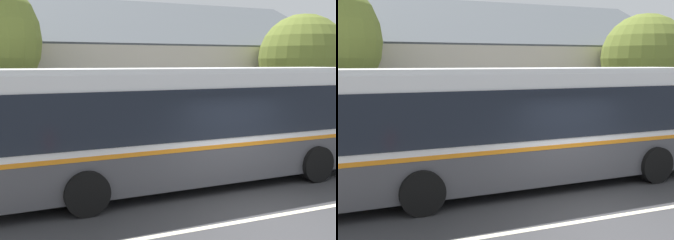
{
  "view_description": "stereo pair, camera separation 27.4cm",
  "coord_description": "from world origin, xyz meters",
  "views": [
    {
      "loc": [
        -5.47,
        -7.09,
        3.28
      ],
      "look_at": [
        -0.95,
        3.52,
        1.7
      ],
      "focal_mm": 45.0,
      "sensor_mm": 36.0,
      "label": 1
    },
    {
      "loc": [
        -5.22,
        -7.19,
        3.28
      ],
      "look_at": [
        -0.95,
        3.52,
        1.7
      ],
      "focal_mm": 45.0,
      "sensor_mm": 36.0,
      "label": 2
    }
  ],
  "objects": [
    {
      "name": "sidewalk_far",
      "position": [
        0.0,
        6.0,
        0.07
      ],
      "size": [
        60.0,
        3.0,
        0.15
      ],
      "primitive_type": "cube",
      "color": "gray",
      "rests_on": "ground"
    },
    {
      "name": "lane_divider_stripe",
      "position": [
        0.0,
        0.0,
        0.0
      ],
      "size": [
        60.0,
        0.16,
        0.01
      ],
      "primitive_type": "cube",
      "color": "beige",
      "rests_on": "ground"
    },
    {
      "name": "transit_bus",
      "position": [
        -0.65,
        2.9,
        1.68
      ],
      "size": [
        11.1,
        2.94,
        3.13
      ],
      "color": "#47474C",
      "rests_on": "ground"
    },
    {
      "name": "community_building",
      "position": [
        -2.53,
        14.12,
        2.11
      ],
      "size": [
        25.87,
        11.07,
        7.45
      ],
      "color": "beige",
      "rests_on": "ground"
    },
    {
      "name": "ground_plane",
      "position": [
        0.0,
        0.0,
        0.0
      ],
      "size": [
        300.0,
        300.0,
        0.0
      ],
      "primitive_type": "plane",
      "color": "#38383A"
    },
    {
      "name": "street_tree_primary",
      "position": [
        7.0,
        7.13,
        3.28
      ],
      "size": [
        3.95,
        3.72,
        5.29
      ],
      "color": "#4C3828",
      "rests_on": "ground"
    },
    {
      "name": "bus_stop_sign",
      "position": [
        5.77,
        4.99,
        1.64
      ],
      "size": [
        0.36,
        0.07,
        2.4
      ],
      "color": "gray",
      "rests_on": "sidewalk_far"
    }
  ]
}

